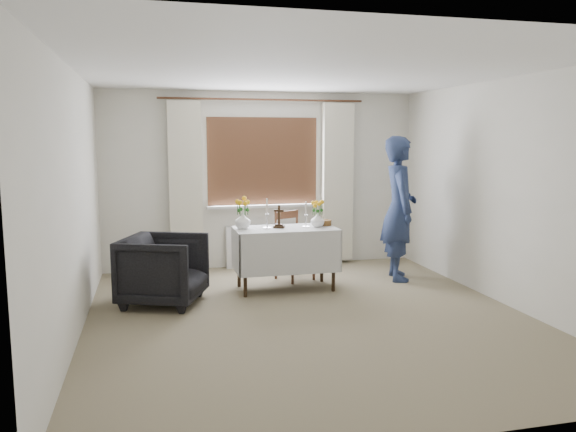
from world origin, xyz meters
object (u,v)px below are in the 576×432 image
(armchair, at_px, (164,270))
(person, at_px, (399,208))
(altar_table, at_px, (285,259))
(wooden_cross, at_px, (279,216))
(flower_vase_left, at_px, (243,220))
(flower_vase_right, at_px, (318,220))
(wooden_chair, at_px, (295,246))

(armchair, height_order, person, person)
(altar_table, distance_m, wooden_cross, 0.53)
(wooden_cross, bearing_deg, flower_vase_left, -161.32)
(wooden_cross, relative_size, flower_vase_right, 1.60)
(person, xyz_separation_m, flower_vase_left, (-2.08, -0.09, -0.08))
(armchair, distance_m, flower_vase_left, 1.12)
(altar_table, xyz_separation_m, flower_vase_right, (0.40, -0.01, 0.47))
(person, relative_size, wooden_cross, 6.65)
(wooden_cross, relative_size, flower_vase_left, 1.41)
(altar_table, relative_size, flower_vase_left, 6.22)
(altar_table, xyz_separation_m, person, (1.56, 0.16, 0.56))
(person, distance_m, flower_vase_left, 2.08)
(armchair, xyz_separation_m, flower_vase_right, (1.87, 0.27, 0.46))
(armchair, bearing_deg, altar_table, -57.79)
(armchair, height_order, flower_vase_left, flower_vase_left)
(armchair, relative_size, wooden_cross, 3.04)
(person, bearing_deg, wooden_chair, 90.41)
(altar_table, relative_size, armchair, 1.45)
(armchair, bearing_deg, wooden_cross, -56.17)
(armchair, bearing_deg, flower_vase_right, -60.56)
(armchair, xyz_separation_m, flower_vase_left, (0.95, 0.35, 0.47))
(altar_table, xyz_separation_m, wooden_chair, (0.23, 0.44, 0.07))
(altar_table, bearing_deg, wooden_chair, 62.32)
(flower_vase_left, bearing_deg, person, 2.43)
(altar_table, relative_size, flower_vase_right, 7.02)
(person, bearing_deg, flower_vase_left, 104.82)
(wooden_cross, xyz_separation_m, flower_vase_right, (0.48, -0.04, -0.05))
(armchair, relative_size, flower_vase_right, 4.85)
(altar_table, relative_size, person, 0.66)
(wooden_cross, height_order, flower_vase_right, wooden_cross)
(wooden_cross, bearing_deg, armchair, -143.40)
(person, distance_m, wooden_cross, 1.64)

